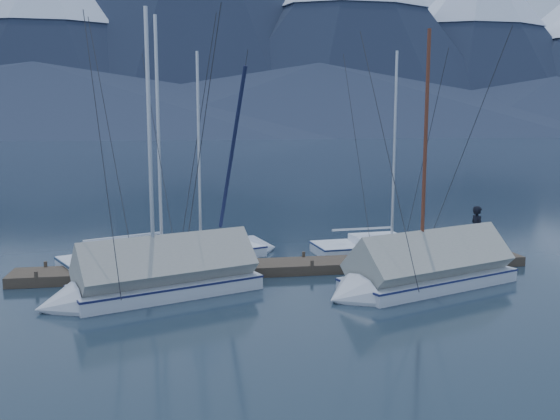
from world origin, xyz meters
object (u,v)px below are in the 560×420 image
at_px(sailboat_open_right, 402,247).
at_px(sailboat_open_mid, 212,254).
at_px(sailboat_covered_near, 417,275).
at_px(person, 477,230).
at_px(sailboat_open_left, 175,255).
at_px(sailboat_covered_far, 150,282).

bearing_deg(sailboat_open_right, sailboat_open_mid, 179.55).
distance_m(sailboat_covered_near, person, 4.71).
distance_m(sailboat_open_left, sailboat_open_mid, 1.43).
height_order(sailboat_open_left, sailboat_open_mid, sailboat_open_left).
height_order(sailboat_covered_far, person, sailboat_covered_far).
relative_size(sailboat_open_mid, sailboat_covered_far, 0.92).
bearing_deg(sailboat_open_right, sailboat_open_left, -179.18).
distance_m(sailboat_open_mid, person, 10.12).
bearing_deg(person, sailboat_covered_near, 126.05).
xyz_separation_m(sailboat_open_left, sailboat_open_right, (9.20, 0.13, -0.02)).
bearing_deg(sailboat_covered_near, sailboat_open_mid, 138.37).
bearing_deg(sailboat_open_right, sailboat_covered_near, -106.55).
height_order(sailboat_open_left, person, sailboat_open_left).
relative_size(sailboat_open_right, sailboat_covered_far, 0.94).
xyz_separation_m(sailboat_open_mid, sailboat_covered_far, (-2.14, -4.98, 0.30)).
bearing_deg(sailboat_open_right, person, -51.53).
relative_size(sailboat_open_left, sailboat_open_mid, 1.15).
bearing_deg(person, sailboat_covered_far, 98.05).
height_order(sailboat_open_left, sailboat_covered_near, sailboat_open_left).
xyz_separation_m(sailboat_open_right, sailboat_covered_far, (-9.93, -4.92, 0.30)).
distance_m(sailboat_open_right, sailboat_covered_far, 11.08).
xyz_separation_m(sailboat_open_left, person, (11.16, -2.33, 1.07)).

